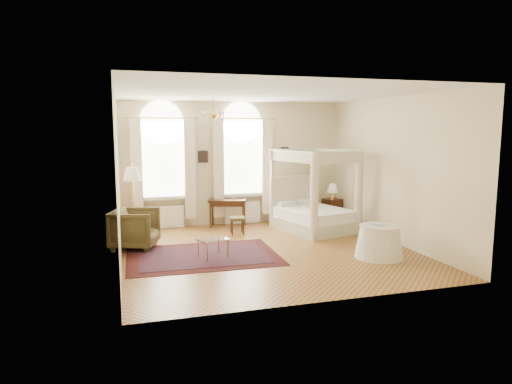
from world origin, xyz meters
TOP-DOWN VIEW (x-y plane):
  - ground at (0.00, 0.00)m, footprint 6.00×6.00m
  - room_walls at (0.00, 0.00)m, footprint 6.00×6.00m
  - window_left at (-1.90, 2.87)m, footprint 1.62×0.27m
  - window_right at (0.20, 2.87)m, footprint 1.62×0.27m
  - chandelier at (-0.90, 1.20)m, footprint 0.51×0.45m
  - wall_pictures at (0.09, 2.97)m, footprint 2.54×0.03m
  - canopy_bed at (1.73, 1.53)m, footprint 1.98×2.23m
  - nightstand at (2.70, 2.48)m, footprint 0.53×0.50m
  - nightstand_lamp at (2.67, 2.40)m, footprint 0.30×0.30m
  - writing_desk at (-0.27, 2.63)m, footprint 1.09×0.80m
  - laptop at (-0.03, 2.70)m, footprint 0.42×0.34m
  - stool at (-0.24, 1.71)m, footprint 0.41×0.41m
  - armchair at (-2.70, 1.04)m, footprint 1.18×1.17m
  - coffee_table at (-1.22, -0.20)m, footprint 0.68×0.59m
  - floor_lamp at (-2.70, 2.02)m, footprint 0.44×0.44m
  - oriental_rug at (-1.40, -0.02)m, footprint 3.10×2.26m
  - side_table at (2.00, -1.12)m, footprint 0.97×0.97m
  - book at (1.96, -1.10)m, footprint 0.35×0.36m

SIDE VIEW (x-z plane):
  - ground at x=0.00m, z-range 0.00..0.00m
  - oriental_rug at x=-1.40m, z-range 0.00..0.01m
  - nightstand at x=2.70m, z-range 0.00..0.64m
  - side_table at x=2.00m, z-range -0.01..0.65m
  - coffee_table at x=-1.22m, z-range 0.16..0.55m
  - stool at x=-0.24m, z-range 0.14..0.56m
  - armchair at x=-2.70m, z-range 0.00..0.86m
  - canopy_bed at x=1.73m, z-range -0.56..1.50m
  - writing_desk at x=-0.27m, z-range 0.26..1.00m
  - book at x=1.96m, z-range 0.66..0.69m
  - laptop at x=-0.03m, z-range 0.73..0.76m
  - nightstand_lamp at x=2.67m, z-range 0.71..1.14m
  - floor_lamp at x=-2.70m, z-range 0.60..2.29m
  - window_left at x=-1.90m, z-range -0.16..3.13m
  - window_right at x=0.20m, z-range -0.16..3.13m
  - wall_pictures at x=0.09m, z-range 1.70..2.09m
  - room_walls at x=0.00m, z-range -1.02..4.98m
  - chandelier at x=-0.90m, z-range 2.66..3.16m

